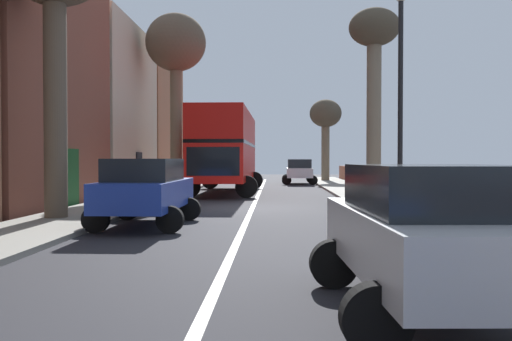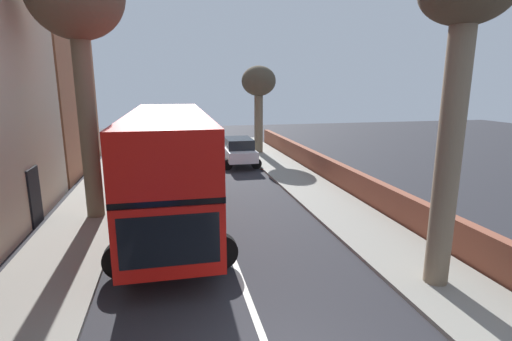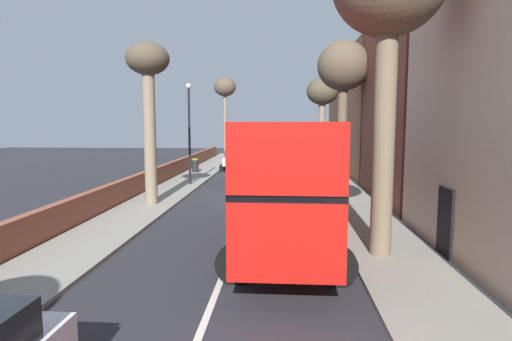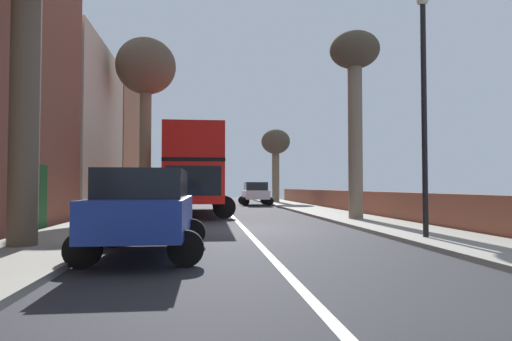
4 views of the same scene
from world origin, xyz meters
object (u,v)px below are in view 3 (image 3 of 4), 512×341
(parked_car_blue_right_3, at_px, (243,153))
(parked_car_blue_left_2, at_px, (297,169))
(street_tree_right_3, at_px, (225,90))
(street_tree_left_4, at_px, (322,96))
(street_tree_left_0, at_px, (343,71))
(street_tree_right_5, at_px, (148,79))
(lamppost_right, at_px, (189,126))
(litter_bin_right, at_px, (195,165))
(double_decker_bus, at_px, (287,173))
(parked_car_silver_right_0, at_px, (235,159))

(parked_car_blue_right_3, bearing_deg, parked_car_blue_left_2, 108.33)
(street_tree_right_3, distance_m, street_tree_left_4, 11.95)
(street_tree_left_0, distance_m, street_tree_right_5, 12.30)
(street_tree_left_4, distance_m, lamppost_right, 15.15)
(street_tree_left_4, distance_m, litter_bin_right, 12.92)
(parked_car_blue_right_3, height_order, street_tree_right_3, street_tree_right_3)
(parked_car_blue_right_3, xyz_separation_m, street_tree_left_4, (-7.50, 4.96, 5.45))
(double_decker_bus, xyz_separation_m, street_tree_right_5, (6.45, -5.82, 3.68))
(parked_car_blue_right_3, height_order, lamppost_right, lamppost_right)
(lamppost_right, bearing_deg, street_tree_left_4, -128.52)
(parked_car_blue_left_2, xyz_separation_m, street_tree_right_5, (7.25, 8.08, 5.06))
(parked_car_silver_right_0, height_order, street_tree_right_3, street_tree_right_3)
(parked_car_blue_right_3, relative_size, street_tree_left_4, 0.56)
(double_decker_bus, bearing_deg, street_tree_left_4, -97.83)
(double_decker_bus, bearing_deg, parked_car_silver_right_0, -79.02)
(parked_car_blue_right_3, bearing_deg, parked_car_silver_right_0, 89.96)
(street_tree_left_0, bearing_deg, parked_car_blue_right_3, -64.29)
(parked_car_blue_left_2, xyz_separation_m, street_tree_left_4, (-2.50, -10.12, 5.36))
(parked_car_silver_right_0, xyz_separation_m, street_tree_left_4, (-7.51, -2.37, 5.40))
(street_tree_left_0, relative_size, street_tree_left_4, 1.14)
(double_decker_bus, height_order, litter_bin_right, double_decker_bus)
(litter_bin_right, bearing_deg, lamppost_right, 98.94)
(street_tree_left_0, relative_size, litter_bin_right, 8.43)
(parked_car_blue_left_2, distance_m, street_tree_left_0, 6.87)
(double_decker_bus, height_order, parked_car_blue_left_2, double_decker_bus)
(street_tree_left_0, height_order, lamppost_right, street_tree_left_0)
(street_tree_right_3, bearing_deg, double_decker_bus, 101.42)
(parked_car_blue_left_2, xyz_separation_m, lamppost_right, (6.80, 1.56, 2.83))
(parked_car_blue_right_3, distance_m, street_tree_left_0, 18.96)
(street_tree_left_4, bearing_deg, parked_car_blue_left_2, 76.12)
(parked_car_blue_left_2, bearing_deg, street_tree_left_4, -103.88)
(street_tree_left_0, distance_m, litter_bin_right, 13.71)
(parked_car_silver_right_0, distance_m, parked_car_blue_left_2, 9.23)
(parked_car_blue_left_2, xyz_separation_m, parked_car_blue_right_3, (5.00, -15.09, -0.09))
(parked_car_blue_right_3, distance_m, street_tree_right_5, 23.84)
(lamppost_right, bearing_deg, parked_car_blue_right_3, -96.18)
(parked_car_silver_right_0, height_order, parked_car_blue_right_3, parked_car_silver_right_0)
(parked_car_blue_right_3, height_order, street_tree_left_0, street_tree_left_0)
(double_decker_bus, xyz_separation_m, street_tree_left_0, (-3.56, -12.88, 4.83))
(parked_car_blue_left_2, distance_m, street_tree_right_5, 11.98)
(street_tree_left_0, xyz_separation_m, street_tree_right_3, (9.84, -18.21, 0.21))
(parked_car_blue_left_2, bearing_deg, street_tree_right_3, -67.60)
(street_tree_right_3, relative_size, street_tree_left_4, 1.11)
(double_decker_bus, distance_m, parked_car_blue_left_2, 14.00)
(street_tree_right_3, distance_m, street_tree_right_5, 25.30)
(parked_car_silver_right_0, distance_m, parked_car_blue_right_3, 7.33)
(lamppost_right, bearing_deg, litter_bin_right, -81.06)
(parked_car_blue_left_2, bearing_deg, double_decker_bus, 86.71)
(street_tree_left_4, bearing_deg, street_tree_right_3, -36.37)
(lamppost_right, height_order, litter_bin_right, lamppost_right)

